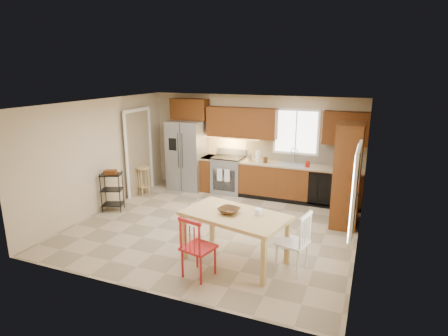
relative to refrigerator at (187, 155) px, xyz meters
name	(u,v)px	position (x,y,z in m)	size (l,w,h in m)	color
floor	(214,227)	(1.70, -2.12, -0.91)	(5.50, 5.50, 0.00)	tan
ceiling	(214,103)	(1.70, -2.12, 1.59)	(5.50, 5.00, 0.02)	silver
wall_back	(253,145)	(1.70, 0.38, 0.34)	(5.50, 0.02, 2.50)	#CCB793
wall_front	(141,211)	(1.70, -4.62, 0.34)	(5.50, 0.02, 2.50)	#CCB793
wall_left	(101,156)	(-1.05, -2.12, 0.34)	(0.02, 5.00, 2.50)	#CCB793
wall_right	(363,183)	(4.45, -2.12, 0.34)	(0.02, 5.00, 2.50)	#CCB793
refrigerator	(187,155)	(0.00, 0.00, 0.00)	(0.92, 0.75, 1.82)	gray
range_stove	(228,175)	(1.15, 0.06, -0.45)	(0.76, 0.63, 0.92)	gray
base_cabinet_narrow	(209,173)	(0.60, 0.08, -0.46)	(0.30, 0.60, 0.90)	brown
base_cabinet_run	(299,183)	(2.99, 0.08, -0.46)	(2.92, 0.60, 0.90)	brown
dishwasher	(321,189)	(3.55, -0.22, -0.46)	(0.60, 0.02, 0.78)	black
backsplash	(303,152)	(2.99, 0.36, 0.27)	(2.92, 0.03, 0.55)	beige
upper_over_fridge	(190,109)	(0.00, 0.20, 1.19)	(1.00, 0.35, 0.55)	#56290E
upper_left_block	(242,123)	(1.45, 0.20, 0.92)	(1.80, 0.35, 0.75)	#56290E
upper_right_block	(346,128)	(3.95, 0.20, 0.92)	(1.00, 0.35, 0.75)	#56290E
window_back	(296,132)	(2.80, 0.35, 0.74)	(1.12, 0.04, 1.12)	white
sink	(292,166)	(2.80, 0.08, -0.05)	(0.62, 0.46, 0.16)	gray
undercab_glow	(230,137)	(1.15, 0.17, 0.52)	(1.60, 0.30, 0.01)	#FFBF66
soap_bottle	(308,163)	(3.18, -0.02, 0.09)	(0.09, 0.09, 0.19)	#A9180B
paper_towel	(258,156)	(1.95, 0.03, 0.13)	(0.12, 0.12, 0.28)	white
canister_steel	(250,157)	(1.75, 0.03, 0.08)	(0.11, 0.11, 0.18)	gray
canister_wood	(265,160)	(2.15, 0.00, 0.06)	(0.10, 0.10, 0.14)	#4F2F15
pantry	(347,175)	(4.13, -0.93, 0.14)	(0.50, 0.95, 2.10)	brown
fire_extinguisher	(355,188)	(4.33, -1.98, 0.19)	(0.12, 0.12, 0.36)	#A9180B
window_right	(355,192)	(4.38, -3.27, 0.54)	(0.04, 1.02, 1.32)	white
doorway	(138,153)	(-0.97, -0.82, 0.14)	(0.04, 0.95, 2.10)	#8C7A59
dining_table	(235,238)	(2.57, -3.28, -0.50)	(1.69, 0.95, 0.83)	tan
chair_red	(199,246)	(2.22, -3.93, -0.41)	(0.47, 0.47, 0.99)	#AF1A1C
chair_white	(292,242)	(3.52, -3.23, -0.41)	(0.47, 0.47, 0.99)	white
table_bowl	(229,213)	(2.46, -3.28, -0.07)	(0.34, 0.34, 0.08)	#4F2F15
table_jar	(259,213)	(2.94, -3.17, -0.04)	(0.13, 0.13, 0.16)	white
bar_stool	(144,181)	(-0.80, -0.89, -0.55)	(0.35, 0.35, 0.72)	tan
utility_cart	(112,192)	(-0.80, -2.15, -0.46)	(0.45, 0.35, 0.90)	black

